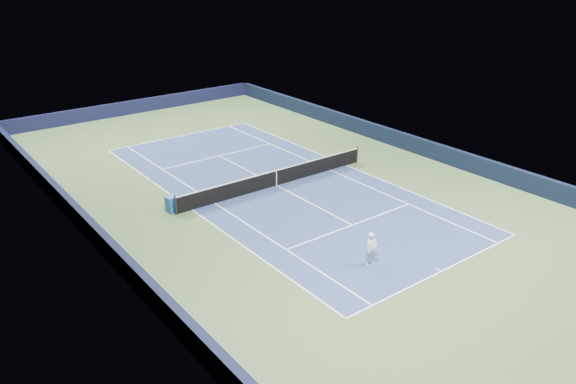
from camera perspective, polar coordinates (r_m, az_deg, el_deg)
ground at (r=32.50m, az=-1.19°, el=0.66°), size 40.00×40.00×0.00m
wall_far at (r=48.97m, az=-15.16°, el=8.38°), size 22.00×0.35×1.10m
wall_right at (r=39.26m, az=11.72°, el=5.08°), size 0.35×40.00×1.10m
wall_left at (r=27.91m, az=-19.48°, el=-3.53°), size 0.35×40.00×1.10m
court_surface at (r=32.50m, az=-1.19°, el=0.66°), size 10.97×23.77×0.01m
baseline_far at (r=42.12m, az=-10.81°, el=5.63°), size 10.97×0.08×0.00m
baseline_near at (r=24.91m, az=15.31°, el=-7.78°), size 10.97×0.08×0.00m
sideline_doubles_right at (r=35.77m, az=5.93°, el=2.72°), size 0.08×23.77×0.00m
sideline_doubles_left at (r=29.89m, az=-9.71°, el=-1.79°), size 0.08×23.77×0.00m
sideline_singles_right at (r=34.90m, az=4.28°, el=2.25°), size 0.08×23.77×0.00m
sideline_singles_left at (r=30.47m, az=-7.45°, el=-1.14°), size 0.08×23.77×0.00m
service_line_far at (r=37.52m, az=-6.97°, el=3.67°), size 8.23×0.08×0.00m
service_line_near at (r=28.04m, az=6.56°, el=-3.35°), size 8.23×0.08×0.00m
center_service_line at (r=32.50m, az=-1.19°, el=0.67°), size 0.08×12.80×0.00m
center_mark_far at (r=42.00m, az=-10.72°, el=5.59°), size 0.08×0.30×0.00m
center_mark_near at (r=24.99m, az=15.05°, el=-7.65°), size 0.08×0.30×0.00m
tennis_net at (r=32.31m, az=-1.19°, el=1.49°), size 12.90×0.10×1.07m
sponsor_cube at (r=29.76m, az=-11.75°, el=-1.20°), size 0.61×0.54×0.83m
tennis_player at (r=24.43m, az=8.45°, el=-5.74°), size 0.76×1.26×2.31m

